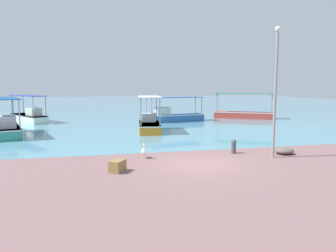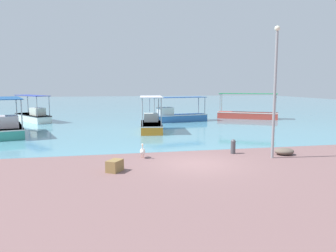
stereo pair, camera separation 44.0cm
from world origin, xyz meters
name	(u,v)px [view 1 (the left image)]	position (x,y,z in m)	size (l,w,h in m)	color
ground	(198,163)	(0.00, 0.00, 0.00)	(120.00, 120.00, 0.00)	#7C5A59
harbor_water	(119,105)	(0.00, 48.00, 0.00)	(110.00, 90.00, 0.00)	#5795A9
fishing_boat_far_left	(29,116)	(-11.28, 20.86, 0.63)	(4.46, 5.87, 2.71)	white
fishing_boat_near_left	(244,114)	(11.73, 19.16, 0.55)	(6.48, 4.60, 2.83)	#BD3D32
fishing_boat_center	(173,116)	(3.19, 18.00, 0.61)	(6.41, 2.86, 2.52)	#336CB0
fishing_boat_near_right	(5,127)	(-11.39, 11.55, 0.64)	(3.62, 6.55, 2.82)	teal
fishing_boat_far_right	(149,124)	(-0.45, 11.34, 0.60)	(2.30, 4.74, 2.86)	orange
pelican	(144,151)	(-2.40, 1.74, 0.38)	(0.37, 0.80, 0.80)	#E0997A
lamp_post	(276,86)	(4.25, 0.38, 3.74)	(0.28, 0.28, 6.74)	gray
mooring_bollard	(234,146)	(2.67, 1.82, 0.43)	(0.27, 0.27, 0.81)	#47474C
net_pile	(284,151)	(5.31, 0.98, 0.18)	(1.06, 0.90, 0.37)	#64574B
cargo_crate	(117,166)	(-3.95, -0.66, 0.26)	(0.77, 0.50, 0.52)	olive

